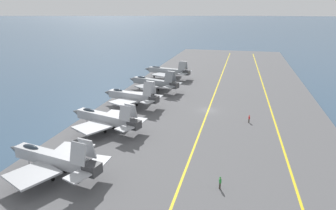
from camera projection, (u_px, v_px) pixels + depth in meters
name	position (u px, v px, depth m)	size (l,w,h in m)	color
ground_plane	(208.00, 112.00, 70.17)	(2000.00, 2000.00, 0.00)	#334C66
carrier_deck	(208.00, 111.00, 70.11)	(215.74, 52.22, 0.40)	#565659
deck_stripe_foul_line	(273.00, 115.00, 66.71)	(194.16, 0.36, 0.01)	yellow
deck_stripe_centerline	(208.00, 110.00, 70.05)	(194.16, 0.36, 0.01)	yellow
parked_jet_nearest	(53.00, 159.00, 41.90)	(13.71, 16.58, 6.49)	#A8AAAF
parked_jet_second	(105.00, 118.00, 57.89)	(13.64, 16.74, 6.09)	#A8AAAF
parked_jet_third	(131.00, 96.00, 71.65)	(12.26, 15.27, 6.80)	#A8AAAF
parked_jet_fourth	(153.00, 82.00, 85.40)	(12.05, 16.77, 6.33)	gray
parked_jet_fifth	(167.00, 71.00, 100.90)	(13.71, 16.87, 6.24)	#93999E
crew_red_vest	(249.00, 119.00, 62.19)	(0.41, 0.30, 1.66)	#383328
crew_green_vest	(220.00, 182.00, 39.27)	(0.44, 0.36, 1.79)	#383328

